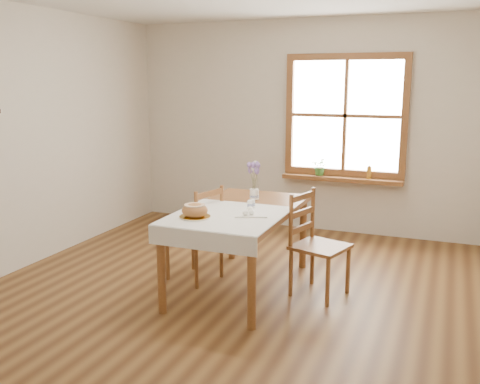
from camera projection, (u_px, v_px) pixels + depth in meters
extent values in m
plane|color=brown|center=(227.00, 300.00, 4.65)|extent=(5.00, 5.00, 0.00)
cube|color=beige|center=(305.00, 127.00, 6.66)|extent=(4.50, 0.10, 2.60)
cube|color=beige|center=(14.00, 140.00, 5.20)|extent=(0.10, 5.00, 2.60)
cube|color=brown|center=(348.00, 57.00, 6.26)|extent=(1.46, 0.08, 0.08)
cube|color=brown|center=(343.00, 172.00, 6.55)|extent=(1.46, 0.08, 0.08)
cube|color=brown|center=(290.00, 114.00, 6.66)|extent=(0.08, 0.08, 1.30)
cube|color=brown|center=(405.00, 117.00, 6.16)|extent=(0.08, 0.08, 1.30)
cube|color=brown|center=(345.00, 116.00, 6.41)|extent=(0.04, 0.06, 1.30)
cube|color=brown|center=(345.00, 116.00, 6.41)|extent=(1.30, 0.06, 0.04)
cube|color=white|center=(346.00, 116.00, 6.43)|extent=(1.30, 0.01, 1.30)
cube|color=brown|center=(342.00, 179.00, 6.51)|extent=(1.46, 0.20, 0.05)
cube|color=brown|center=(240.00, 211.00, 4.78)|extent=(0.90, 1.60, 0.05)
cylinder|color=brown|center=(161.00, 272.00, 4.32)|extent=(0.07, 0.07, 0.70)
cylinder|color=brown|center=(252.00, 286.00, 4.04)|extent=(0.07, 0.07, 0.70)
cylinder|color=brown|center=(232.00, 226.00, 5.67)|extent=(0.07, 0.07, 0.70)
cylinder|color=brown|center=(303.00, 234.00, 5.38)|extent=(0.07, 0.07, 0.70)
cube|color=silver|center=(227.00, 216.00, 4.49)|extent=(0.91, 0.99, 0.01)
cylinder|color=white|center=(195.00, 217.00, 4.41)|extent=(0.29, 0.29, 0.01)
ellipsoid|color=#A9753C|center=(195.00, 209.00, 4.40)|extent=(0.22, 0.22, 0.12)
cube|color=silver|center=(251.00, 214.00, 4.51)|extent=(0.33, 0.31, 0.01)
cylinder|color=white|center=(250.00, 204.00, 4.69)|extent=(0.06, 0.06, 0.09)
cylinder|color=white|center=(253.00, 203.00, 4.74)|extent=(0.05, 0.05, 0.08)
cylinder|color=white|center=(254.00, 195.00, 5.10)|extent=(0.09, 0.09, 0.10)
imported|color=#326B2A|center=(320.00, 169.00, 6.58)|extent=(0.25, 0.27, 0.17)
cylinder|color=#B47721|center=(369.00, 172.00, 6.37)|extent=(0.07, 0.07, 0.16)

